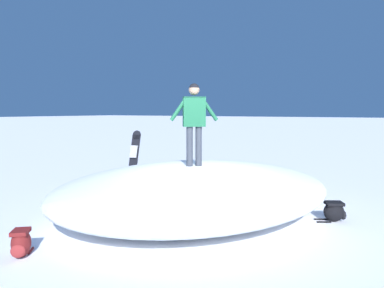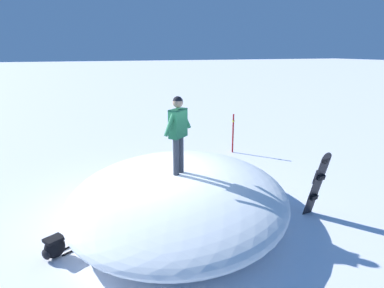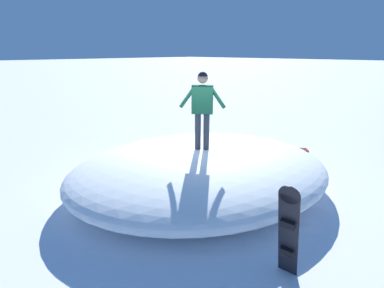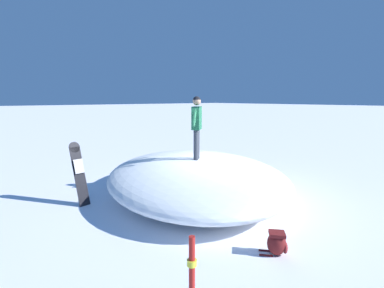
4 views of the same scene
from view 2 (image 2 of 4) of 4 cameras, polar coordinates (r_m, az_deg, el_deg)
name	(u,v)px [view 2 (image 2 of 4)]	position (r m, az deg, el deg)	size (l,w,h in m)	color
ground	(159,209)	(8.61, -5.60, -10.79)	(240.00, 240.00, 0.00)	white
snow_mound	(179,194)	(8.16, -2.17, -8.33)	(6.31, 5.02, 1.02)	white
snowboarder_standing	(178,128)	(7.68, -2.34, 2.74)	(0.88, 0.73, 1.79)	#333842
snowboard_primary_upright	(318,183)	(8.37, 20.21, -6.19)	(0.34, 0.48, 1.64)	black
backpack_near	(175,159)	(11.61, -2.81, -2.52)	(0.48, 0.51, 0.43)	maroon
backpack_far	(54,247)	(7.20, -22.01, -15.68)	(0.63, 0.50, 0.41)	black
trail_marker_pole	(233,132)	(13.03, 6.85, 1.95)	(0.10, 0.10, 1.48)	#A51E19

